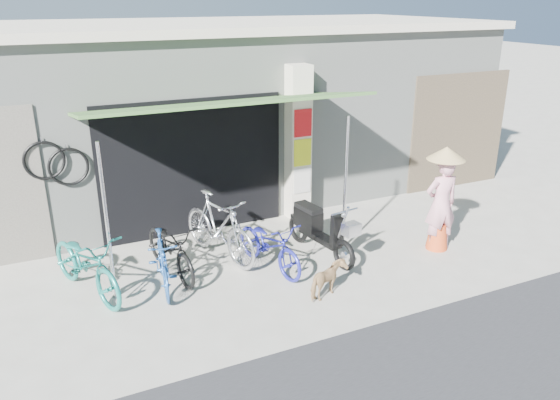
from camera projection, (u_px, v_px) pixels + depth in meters
name	position (u px, v px, depth m)	size (l,w,h in m)	color
ground	(318.00, 277.00, 8.61)	(80.00, 80.00, 0.00)	#AAA69A
bicycle_shop	(211.00, 107.00, 12.29)	(12.30, 5.30, 3.66)	#9CA199
shop_pillar	(298.00, 144.00, 10.50)	(0.42, 0.44, 3.00)	beige
awning	(224.00, 106.00, 8.75)	(4.60, 1.88, 2.72)	#38602B
neighbour_right	(458.00, 131.00, 12.34)	(2.60, 0.06, 2.60)	brown
bike_teal	(86.00, 264.00, 7.97)	(0.67, 1.91, 1.00)	#1B7B72
bike_blue	(163.00, 262.00, 8.15)	(0.41, 1.46, 0.88)	#204E93
bike_black	(171.00, 248.00, 8.59)	(0.60, 1.71, 0.90)	black
bike_silver	(219.00, 227.00, 9.07)	(0.53, 1.89, 1.14)	silver
bike_navy	(270.00, 245.00, 8.76)	(0.56, 1.62, 0.85)	navy
street_dog	(328.00, 280.00, 7.96)	(0.29, 0.65, 0.55)	tan
moped	(319.00, 229.00, 9.24)	(0.56, 1.79, 1.02)	black
nun	(441.00, 200.00, 9.30)	(0.65, 0.64, 1.84)	pink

